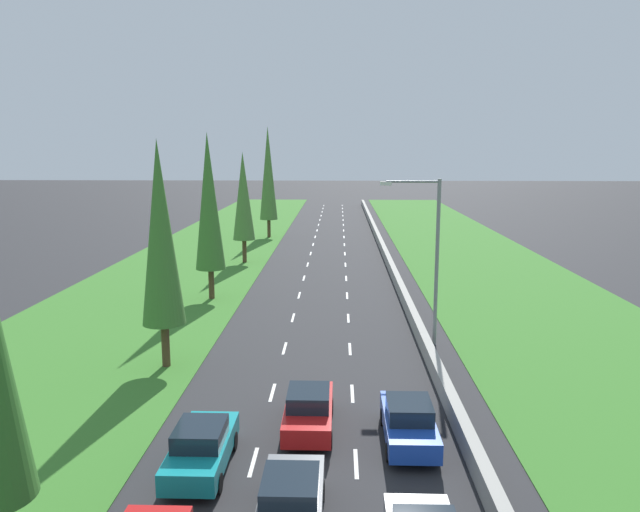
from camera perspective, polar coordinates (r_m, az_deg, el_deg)
name	(u,v)px	position (r m, az deg, el deg)	size (l,w,h in m)	color
ground_plane	(327,259)	(59.02, 0.68, -0.28)	(300.00, 300.00, 0.00)	#28282B
grass_verge_left	(198,258)	(60.60, -11.37, -0.19)	(14.00, 140.00, 0.04)	#387528
grass_verge_right	(476,260)	(60.47, 14.40, -0.33)	(14.00, 140.00, 0.04)	#387528
median_barrier	(386,255)	(59.12, 6.21, 0.10)	(0.44, 120.00, 0.85)	#9E9B93
lane_markings	(327,259)	(59.02, 0.68, -0.27)	(3.64, 116.00, 0.01)	white
grey_sedan_centre_lane	(291,503)	(18.26, -2.76, -22.13)	(1.82, 4.50, 1.64)	slate
teal_sedan_left_lane	(202,447)	(21.38, -11.07, -17.20)	(1.82, 4.50, 1.64)	teal
red_sedan_centre_lane	(309,410)	(23.67, -1.06, -14.22)	(1.82, 4.50, 1.64)	red
blue_sedan_right_lane	(409,422)	(22.95, 8.32, -15.14)	(1.82, 4.50, 1.64)	#1E47B7
poplar_tree_second	(161,234)	(29.65, -14.75, 2.01)	(2.08, 2.08, 11.04)	#4C3823
poplar_tree_third	(209,202)	(42.90, -10.40, 4.99)	(2.09, 2.09, 11.71)	#4C3823
poplar_tree_fourth	(243,197)	(56.76, -7.22, 5.56)	(2.06, 2.06, 10.33)	#4C3823
poplar_tree_fifth	(268,174)	(73.10, -4.89, 7.71)	(2.13, 2.13, 13.21)	#4C3823
street_light_mast	(431,250)	(32.86, 10.36, 0.57)	(3.20, 0.28, 9.00)	gray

